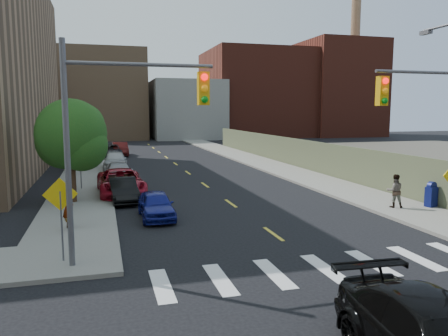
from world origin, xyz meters
TOP-DOWN VIEW (x-y plane):
  - ground at (0.00, 0.00)m, footprint 160.00×160.00m
  - sidewalk_nw at (-7.75, 41.50)m, footprint 3.50×73.00m
  - sidewalk_ne at (7.75, 41.50)m, footprint 3.50×73.00m
  - fence_north at (9.60, 28.00)m, footprint 0.12×44.00m
  - gravel_lot at (28.00, 30.00)m, footprint 36.00×42.00m
  - bg_bldg_west at (-22.00, 70.00)m, footprint 14.00×18.00m
  - bg_bldg_midwest at (-6.00, 72.00)m, footprint 14.00×16.00m
  - bg_bldg_center at (8.00, 70.00)m, footprint 12.00×16.00m
  - bg_bldg_east at (22.00, 72.00)m, footprint 18.00×18.00m
  - bg_bldg_fareast at (38.00, 70.00)m, footprint 14.00×16.00m
  - smokestack at (42.00, 70.00)m, footprint 1.80×1.80m
  - signal_nw at (-5.98, 6.00)m, footprint 4.59×0.30m
  - signal_ne at (5.98, 6.00)m, footprint 4.59×0.30m
  - warn_sign_nw at (-7.80, 6.50)m, footprint 1.06×0.06m
  - warn_sign_midwest at (-7.80, 20.00)m, footprint 1.06×0.06m
  - tree_west_near at (-8.00, 16.05)m, footprint 3.66×3.64m
  - tree_west_far at (-8.00, 31.05)m, footprint 3.66×3.64m
  - parked_car_blue at (-4.20, 11.86)m, footprint 1.49×3.66m
  - parked_car_black at (-5.50, 16.05)m, footprint 1.63×4.02m
  - parked_car_red at (-5.50, 17.88)m, footprint 2.78×5.59m
  - parked_car_silver at (-5.44, 22.79)m, footprint 1.97×4.56m
  - parked_car_white at (-5.50, 29.24)m, footprint 2.11×4.72m
  - parked_car_maroon at (-4.61, 40.85)m, footprint 1.66×4.50m
  - parked_car_grey at (-5.50, 39.71)m, footprint 2.55×4.92m
  - mailbox at (9.20, 9.95)m, footprint 0.60×0.51m
  - pedestrian_west at (-7.89, 10.53)m, footprint 0.57×0.72m
  - pedestrian_east at (7.34, 10.30)m, footprint 0.97×0.87m

SIDE VIEW (x-z plane):
  - ground at x=0.00m, z-range 0.00..0.00m
  - gravel_lot at x=28.00m, z-range 0.00..0.06m
  - sidewalk_nw at x=-7.75m, z-range 0.00..0.15m
  - sidewalk_ne at x=7.75m, z-range 0.00..0.15m
  - parked_car_blue at x=-4.20m, z-range 0.00..1.25m
  - parked_car_black at x=-5.50m, z-range 0.00..1.30m
  - parked_car_silver at x=-5.44m, z-range 0.00..1.31m
  - parked_car_grey at x=-5.50m, z-range 0.00..1.33m
  - parked_car_maroon at x=-4.61m, z-range 0.00..1.47m
  - parked_car_red at x=-5.50m, z-range 0.00..1.52m
  - mailbox at x=9.20m, z-range 0.13..1.40m
  - parked_car_white at x=-5.50m, z-range 0.00..1.58m
  - pedestrian_east at x=7.34m, z-range 0.15..1.80m
  - pedestrian_west at x=-7.89m, z-range 0.15..1.88m
  - fence_north at x=9.60m, z-range 0.00..2.50m
  - warn_sign_nw at x=-7.80m, z-range 0.58..3.41m
  - warn_sign_midwest at x=-7.80m, z-range 0.58..3.41m
  - tree_west_near at x=-8.00m, z-range 0.72..6.24m
  - tree_west_far at x=-8.00m, z-range 0.72..6.24m
  - signal_nw at x=-5.98m, z-range 1.03..8.03m
  - signal_ne at x=5.98m, z-range 1.03..8.03m
  - bg_bldg_center at x=8.00m, z-range 0.00..10.00m
  - bg_bldg_west at x=-22.00m, z-range 0.00..12.00m
  - bg_bldg_midwest at x=-6.00m, z-range 0.00..15.00m
  - bg_bldg_east at x=22.00m, z-range 0.00..16.00m
  - bg_bldg_fareast at x=38.00m, z-range 0.00..18.00m
  - smokestack at x=42.00m, z-range 0.00..28.00m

